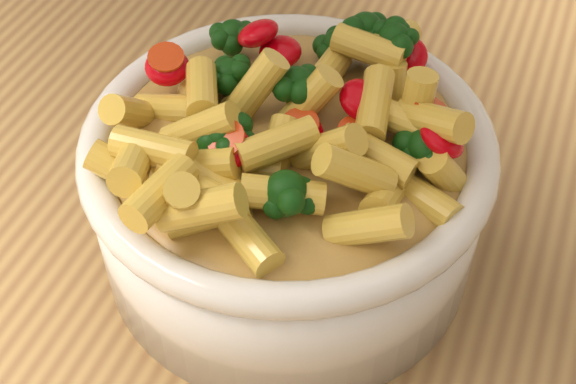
% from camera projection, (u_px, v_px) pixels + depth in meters
% --- Properties ---
extents(table, '(1.20, 0.80, 0.90)m').
position_uv_depth(table, '(214.00, 307.00, 0.58)').
color(table, '#A98048').
rests_on(table, ground).
extents(serving_bowl, '(0.22, 0.22, 0.10)m').
position_uv_depth(serving_bowl, '(288.00, 191.00, 0.45)').
color(serving_bowl, white).
rests_on(serving_bowl, table).
extents(pasta_salad, '(0.18, 0.18, 0.04)m').
position_uv_depth(pasta_salad, '(288.00, 111.00, 0.41)').
color(pasta_salad, gold).
rests_on(pasta_salad, serving_bowl).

